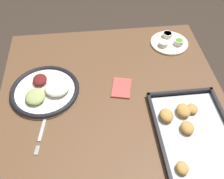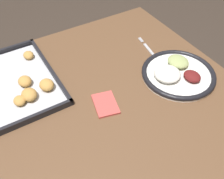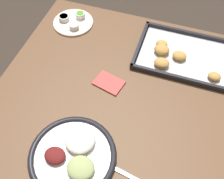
# 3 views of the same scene
# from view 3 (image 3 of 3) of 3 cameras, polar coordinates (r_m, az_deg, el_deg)

# --- Properties ---
(ground_plane) EXTENTS (8.00, 8.00, 0.00)m
(ground_plane) POSITION_cam_3_polar(r_m,az_deg,el_deg) (1.68, 0.61, -15.79)
(ground_plane) COLOR #382D26
(dining_table) EXTENTS (0.93, 0.93, 0.76)m
(dining_table) POSITION_cam_3_polar(r_m,az_deg,el_deg) (1.10, 0.90, -4.87)
(dining_table) COLOR brown
(dining_table) RESTS_ON ground_plane
(dinner_plate) EXTENTS (0.29, 0.29, 0.05)m
(dinner_plate) POSITION_cam_3_polar(r_m,az_deg,el_deg) (0.88, -8.42, -13.92)
(dinner_plate) COLOR white
(dinner_plate) RESTS_ON dining_table
(fork) EXTENTS (0.20, 0.04, 0.00)m
(fork) POSITION_cam_3_polar(r_m,az_deg,el_deg) (0.86, 3.05, -17.97)
(fork) COLOR #B2B2B7
(fork) RESTS_ON dining_table
(saucer_plate) EXTENTS (0.19, 0.19, 0.04)m
(saucer_plate) POSITION_cam_3_polar(r_m,az_deg,el_deg) (1.27, -8.49, 14.43)
(saucer_plate) COLOR beige
(saucer_plate) RESTS_ON dining_table
(baking_tray) EXTENTS (0.43, 0.28, 0.04)m
(baking_tray) POSITION_cam_3_polar(r_m,az_deg,el_deg) (1.14, 15.33, 6.94)
(baking_tray) COLOR black
(baking_tray) RESTS_ON dining_table
(napkin) EXTENTS (0.12, 0.10, 0.01)m
(napkin) POSITION_cam_3_polar(r_m,az_deg,el_deg) (1.02, -0.69, 1.45)
(napkin) COLOR #CC4C47
(napkin) RESTS_ON dining_table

